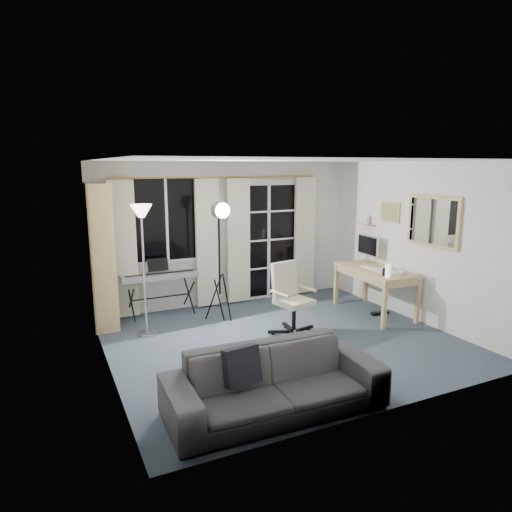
{
  "coord_description": "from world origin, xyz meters",
  "views": [
    {
      "loc": [
        -2.83,
        -5.12,
        2.34
      ],
      "look_at": [
        -0.24,
        0.35,
        1.13
      ],
      "focal_mm": 32.0,
      "sensor_mm": 36.0,
      "label": 1
    }
  ],
  "objects_px": {
    "torchiere_lamp": "(142,231)",
    "mug": "(403,271)",
    "monitor": "(368,246)",
    "studio_light": "(220,224)",
    "desk": "(375,274)",
    "office_chair": "(289,292)",
    "keyboard_piano": "(160,277)",
    "bookshelf": "(98,259)",
    "sofa": "(275,372)"
  },
  "relations": [
    {
      "from": "desk",
      "to": "sofa",
      "type": "distance_m",
      "value": 3.45
    },
    {
      "from": "desk",
      "to": "monitor",
      "type": "distance_m",
      "value": 0.61
    },
    {
      "from": "office_chair",
      "to": "sofa",
      "type": "relative_size",
      "value": 0.48
    },
    {
      "from": "office_chair",
      "to": "monitor",
      "type": "height_order",
      "value": "monitor"
    },
    {
      "from": "desk",
      "to": "bookshelf",
      "type": "bearing_deg",
      "value": 164.13
    },
    {
      "from": "bookshelf",
      "to": "desk",
      "type": "bearing_deg",
      "value": -16.48
    },
    {
      "from": "keyboard_piano",
      "to": "desk",
      "type": "distance_m",
      "value": 3.38
    },
    {
      "from": "office_chair",
      "to": "sofa",
      "type": "xyz_separation_m",
      "value": [
        -1.16,
        -1.81,
        -0.18
      ]
    },
    {
      "from": "desk",
      "to": "mug",
      "type": "relative_size",
      "value": 11.64
    },
    {
      "from": "keyboard_piano",
      "to": "sofa",
      "type": "distance_m",
      "value": 3.27
    },
    {
      "from": "bookshelf",
      "to": "office_chair",
      "type": "height_order",
      "value": "bookshelf"
    },
    {
      "from": "desk",
      "to": "studio_light",
      "type": "bearing_deg",
      "value": 166.6
    },
    {
      "from": "sofa",
      "to": "studio_light",
      "type": "bearing_deg",
      "value": 81.69
    },
    {
      "from": "mug",
      "to": "sofa",
      "type": "bearing_deg",
      "value": -153.27
    },
    {
      "from": "studio_light",
      "to": "office_chair",
      "type": "bearing_deg",
      "value": -58.23
    },
    {
      "from": "keyboard_piano",
      "to": "sofa",
      "type": "xyz_separation_m",
      "value": [
        0.31,
        -3.25,
        -0.24
      ]
    },
    {
      "from": "bookshelf",
      "to": "mug",
      "type": "relative_size",
      "value": 17.5
    },
    {
      "from": "torchiere_lamp",
      "to": "desk",
      "type": "distance_m",
      "value": 3.65
    },
    {
      "from": "bookshelf",
      "to": "studio_light",
      "type": "height_order",
      "value": "bookshelf"
    },
    {
      "from": "torchiere_lamp",
      "to": "monitor",
      "type": "xyz_separation_m",
      "value": [
        3.7,
        -0.15,
        -0.46
      ]
    },
    {
      "from": "keyboard_piano",
      "to": "office_chair",
      "type": "xyz_separation_m",
      "value": [
        1.47,
        -1.44,
        -0.06
      ]
    },
    {
      "from": "bookshelf",
      "to": "studio_light",
      "type": "xyz_separation_m",
      "value": [
        1.66,
        -0.67,
        0.49
      ]
    },
    {
      "from": "keyboard_piano",
      "to": "office_chair",
      "type": "relative_size",
      "value": 1.17
    },
    {
      "from": "studio_light",
      "to": "mug",
      "type": "distance_m",
      "value": 2.8
    },
    {
      "from": "desk",
      "to": "office_chair",
      "type": "bearing_deg",
      "value": -171.65
    },
    {
      "from": "keyboard_piano",
      "to": "studio_light",
      "type": "relative_size",
      "value": 0.64
    },
    {
      "from": "bookshelf",
      "to": "monitor",
      "type": "bearing_deg",
      "value": -9.94
    },
    {
      "from": "mug",
      "to": "sofa",
      "type": "height_order",
      "value": "mug"
    },
    {
      "from": "desk",
      "to": "monitor",
      "type": "xyz_separation_m",
      "value": [
        0.2,
        0.45,
        0.37
      ]
    },
    {
      "from": "office_chair",
      "to": "mug",
      "type": "height_order",
      "value": "office_chair"
    },
    {
      "from": "torchiere_lamp",
      "to": "mug",
      "type": "xyz_separation_m",
      "value": [
        3.6,
        -1.1,
        -0.68
      ]
    },
    {
      "from": "mug",
      "to": "studio_light",
      "type": "bearing_deg",
      "value": 154.25
    },
    {
      "from": "keyboard_piano",
      "to": "office_chair",
      "type": "distance_m",
      "value": 2.06
    },
    {
      "from": "mug",
      "to": "sofa",
      "type": "xyz_separation_m",
      "value": [
        -2.92,
        -1.47,
        -0.38
      ]
    },
    {
      "from": "office_chair",
      "to": "desk",
      "type": "xyz_separation_m",
      "value": [
        1.66,
        0.16,
        0.05
      ]
    },
    {
      "from": "keyboard_piano",
      "to": "desk",
      "type": "bearing_deg",
      "value": -22.63
    },
    {
      "from": "monitor",
      "to": "sofa",
      "type": "bearing_deg",
      "value": -138.51
    },
    {
      "from": "studio_light",
      "to": "sofa",
      "type": "bearing_deg",
      "value": -107.62
    },
    {
      "from": "torchiere_lamp",
      "to": "sofa",
      "type": "height_order",
      "value": "torchiere_lamp"
    },
    {
      "from": "bookshelf",
      "to": "keyboard_piano",
      "type": "bearing_deg",
      "value": -2.86
    },
    {
      "from": "bookshelf",
      "to": "torchiere_lamp",
      "type": "xyz_separation_m",
      "value": [
        0.51,
        -0.75,
        0.47
      ]
    },
    {
      "from": "office_chair",
      "to": "desk",
      "type": "height_order",
      "value": "office_chair"
    },
    {
      "from": "monitor",
      "to": "mug",
      "type": "distance_m",
      "value": 0.98
    },
    {
      "from": "torchiere_lamp",
      "to": "mug",
      "type": "distance_m",
      "value": 3.83
    },
    {
      "from": "keyboard_piano",
      "to": "mug",
      "type": "bearing_deg",
      "value": -29.26
    },
    {
      "from": "bookshelf",
      "to": "office_chair",
      "type": "relative_size",
      "value": 2.07
    },
    {
      "from": "monitor",
      "to": "keyboard_piano",
      "type": "bearing_deg",
      "value": 168.85
    },
    {
      "from": "keyboard_piano",
      "to": "bookshelf",
      "type": "bearing_deg",
      "value": 174.5
    },
    {
      "from": "keyboard_piano",
      "to": "studio_light",
      "type": "height_order",
      "value": "studio_light"
    },
    {
      "from": "office_chair",
      "to": "monitor",
      "type": "relative_size",
      "value": 1.92
    }
  ]
}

